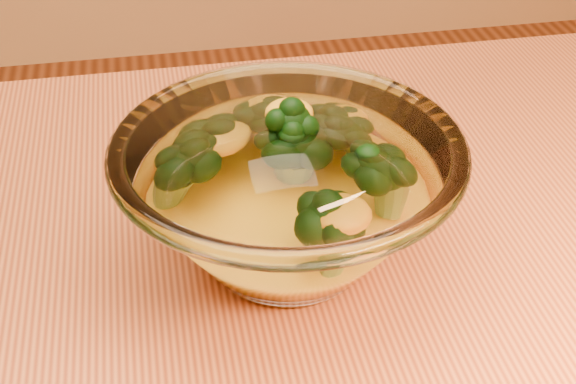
% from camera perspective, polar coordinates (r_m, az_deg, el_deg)
% --- Properties ---
extents(glass_bowl, '(0.24, 0.24, 0.11)m').
position_cam_1_polar(glass_bowl, '(0.55, 0.00, -0.44)').
color(glass_bowl, white).
rests_on(glass_bowl, table).
extents(cheese_sauce, '(0.14, 0.14, 0.04)m').
position_cam_1_polar(cheese_sauce, '(0.56, 0.00, -2.27)').
color(cheese_sauce, orange).
rests_on(cheese_sauce, glass_bowl).
extents(broccoli_heap, '(0.16, 0.16, 0.08)m').
position_cam_1_polar(broccoli_heap, '(0.56, 0.07, 2.04)').
color(broccoli_heap, black).
rests_on(broccoli_heap, cheese_sauce).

